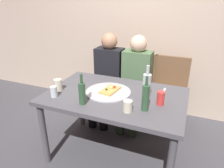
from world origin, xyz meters
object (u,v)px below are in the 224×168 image
chair_middle (138,83)px  guest_in_sweater (107,74)px  tumbler_near (58,85)px  pizza_slice_last (110,90)px  beer_bottle (146,97)px  table_knife (163,93)px  chair_right (169,88)px  dining_table (115,102)px  guest_in_beanie (135,78)px  wine_glass (54,92)px  tumbler_far (128,106)px  wine_bottle (147,85)px  pizza_tray (108,92)px  soda_can (161,98)px  water_bottle (82,93)px  chair_left (111,79)px

chair_middle → guest_in_sweater: (-0.39, -0.15, 0.13)m
tumbler_near → pizza_slice_last: bearing=17.1°
chair_middle → beer_bottle: bearing=107.9°
beer_bottle → table_knife: beer_bottle is taller
chair_right → dining_table: bearing=62.9°
tumbler_near → guest_in_beanie: bearing=54.1°
chair_right → wine_glass: bearing=49.2°
tumbler_near → table_knife: size_ratio=0.52×
dining_table → wine_glass: wine_glass is taller
tumbler_far → table_knife: bearing=64.5°
beer_bottle → wine_bottle: bearing=100.8°
pizza_tray → soda_can: soda_can is taller
beer_bottle → soda_can: size_ratio=2.48×
pizza_slice_last → water_bottle: (-0.13, -0.31, 0.08)m
pizza_slice_last → wine_glass: 0.54m
dining_table → water_bottle: bearing=-125.4°
tumbler_far → wine_glass: (-0.72, -0.00, 0.00)m
tumbler_far → table_knife: (0.22, 0.46, -0.05)m
dining_table → pizza_tray: 0.12m
tumbler_near → guest_in_beanie: (0.58, 0.80, -0.14)m
chair_right → water_bottle: bearing=60.7°
soda_can → chair_left: (-0.81, 0.86, -0.27)m
tumbler_near → soda_can: 1.01m
pizza_slice_last → chair_middle: (0.07, 0.79, -0.23)m
tumbler_far → guest_in_sweater: guest_in_sweater is taller
tumbler_far → wine_bottle: bearing=75.7°
pizza_slice_last → table_knife: 0.52m
chair_middle → chair_right: 0.41m
chair_middle → chair_right: bearing=-180.0°
guest_in_beanie → guest_in_sweater: bearing=0.0°
dining_table → chair_middle: (0.01, 0.83, -0.13)m
dining_table → chair_middle: 0.84m
chair_middle → pizza_slice_last: bearing=84.8°
water_bottle → wine_glass: (-0.32, 0.02, -0.05)m
guest_in_beanie → wine_bottle: bearing=114.4°
chair_left → chair_middle: same height
dining_table → wine_bottle: bearing=11.8°
tumbler_far → chair_middle: chair_middle is taller
tumbler_near → tumbler_far: 0.79m
tumbler_near → wine_glass: tumbler_near is taller
pizza_tray → chair_middle: size_ratio=0.49×
guest_in_beanie → chair_left: bearing=-21.4°
pizza_slice_last → tumbler_far: (0.27, -0.29, 0.03)m
pizza_slice_last → chair_right: size_ratio=0.26×
tumbler_far → table_knife: tumbler_far is taller
wine_bottle → guest_in_sweater: 0.93m
pizza_tray → table_knife: pizza_tray is taller
wine_glass → chair_middle: bearing=64.2°
wine_bottle → soda_can: 0.19m
guest_in_sweater → water_bottle: bearing=100.6°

